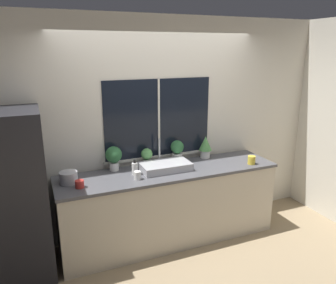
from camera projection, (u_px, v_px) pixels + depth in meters
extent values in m
plane|color=#937F60|center=(180.00, 252.00, 3.86)|extent=(14.00, 14.00, 0.00)
cube|color=silver|center=(158.00, 128.00, 4.12)|extent=(8.00, 0.06, 2.70)
cube|color=black|center=(159.00, 118.00, 4.05)|extent=(1.38, 0.01, 0.96)
cube|color=silver|center=(159.00, 118.00, 4.04)|extent=(0.02, 0.01, 0.96)
cube|color=silver|center=(159.00, 156.00, 4.18)|extent=(1.44, 0.04, 0.03)
cube|color=silver|center=(265.00, 106.00, 5.67)|extent=(0.06, 7.00, 2.70)
cube|color=beige|center=(170.00, 207.00, 4.02)|extent=(2.62, 0.64, 0.89)
cube|color=#4C4C51|center=(170.00, 171.00, 3.89)|extent=(2.65, 0.66, 0.03)
cube|color=#232328|center=(14.00, 197.00, 3.28)|extent=(0.64, 0.67, 1.76)
cube|color=#ADADB2|center=(165.00, 166.00, 3.88)|extent=(0.58, 0.34, 0.09)
cylinder|color=#B7B7BC|center=(159.00, 164.00, 4.07)|extent=(0.04, 0.04, 0.03)
cylinder|color=#B7B7BC|center=(159.00, 151.00, 4.02)|extent=(0.02, 0.02, 0.30)
cylinder|color=white|center=(114.00, 166.00, 3.87)|extent=(0.11, 0.11, 0.10)
sphere|color=#2D6638|center=(114.00, 155.00, 3.83)|extent=(0.19, 0.19, 0.19)
cylinder|color=white|center=(147.00, 163.00, 4.02)|extent=(0.10, 0.10, 0.08)
sphere|color=#569951|center=(147.00, 154.00, 3.99)|extent=(0.14, 0.14, 0.14)
cylinder|color=white|center=(177.00, 157.00, 4.17)|extent=(0.13, 0.13, 0.11)
sphere|color=#2D6638|center=(177.00, 147.00, 4.13)|extent=(0.17, 0.17, 0.17)
cylinder|color=white|center=(205.00, 154.00, 4.32)|extent=(0.13, 0.13, 0.11)
cone|color=#569951|center=(205.00, 143.00, 4.28)|extent=(0.17, 0.17, 0.19)
cylinder|color=white|center=(135.00, 169.00, 3.73)|extent=(0.07, 0.07, 0.14)
cylinder|color=black|center=(135.00, 161.00, 3.71)|extent=(0.03, 0.03, 0.04)
cylinder|color=#B72D28|center=(80.00, 184.00, 3.39)|extent=(0.09, 0.09, 0.08)
cylinder|color=white|center=(137.00, 175.00, 3.60)|extent=(0.08, 0.08, 0.09)
cylinder|color=gold|center=(252.00, 160.00, 4.08)|extent=(0.09, 0.09, 0.10)
cylinder|color=#B2B2B7|center=(69.00, 178.00, 3.49)|extent=(0.19, 0.19, 0.13)
cone|color=#B2B2B7|center=(68.00, 171.00, 3.48)|extent=(0.16, 0.16, 0.01)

